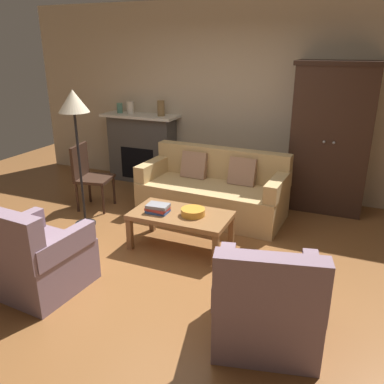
{
  "coord_description": "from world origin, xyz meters",
  "views": [
    {
      "loc": [
        1.74,
        -3.31,
        2.16
      ],
      "look_at": [
        0.03,
        0.71,
        0.55
      ],
      "focal_mm": 37.22,
      "sensor_mm": 36.0,
      "label": 1
    }
  ],
  "objects_px": {
    "armoire": "(331,138)",
    "floor_lamp": "(74,110)",
    "armchair_near_right": "(267,306)",
    "side_chair_wooden": "(88,173)",
    "fruit_bowl": "(193,212)",
    "couch": "(213,192)",
    "mantel_vase_cream": "(130,108)",
    "mantel_vase_jade": "(120,108)",
    "mantel_vase_bronze": "(161,108)",
    "armchair_near_left": "(36,259)",
    "fireplace": "(142,148)",
    "coffee_table": "(181,218)",
    "book_stack": "(158,208)"
  },
  "relations": [
    {
      "from": "coffee_table",
      "to": "side_chair_wooden",
      "type": "relative_size",
      "value": 1.22
    },
    {
      "from": "mantel_vase_jade",
      "to": "mantel_vase_cream",
      "type": "distance_m",
      "value": 0.2
    },
    {
      "from": "fruit_bowl",
      "to": "couch",
      "type": "bearing_deg",
      "value": 98.0
    },
    {
      "from": "armchair_near_left",
      "to": "floor_lamp",
      "type": "relative_size",
      "value": 0.52
    },
    {
      "from": "fireplace",
      "to": "mantel_vase_cream",
      "type": "relative_size",
      "value": 6.5
    },
    {
      "from": "mantel_vase_cream",
      "to": "floor_lamp",
      "type": "xyz_separation_m",
      "value": [
        0.38,
        -1.84,
        0.25
      ]
    },
    {
      "from": "armchair_near_right",
      "to": "fruit_bowl",
      "type": "bearing_deg",
      "value": 133.75
    },
    {
      "from": "mantel_vase_jade",
      "to": "mantel_vase_cream",
      "type": "relative_size",
      "value": 0.83
    },
    {
      "from": "fireplace",
      "to": "coffee_table",
      "type": "xyz_separation_m",
      "value": [
        1.59,
        -1.94,
        -0.2
      ]
    },
    {
      "from": "fireplace",
      "to": "coffee_table",
      "type": "relative_size",
      "value": 1.15
    },
    {
      "from": "book_stack",
      "to": "fireplace",
      "type": "bearing_deg",
      "value": 123.76
    },
    {
      "from": "armchair_near_right",
      "to": "side_chair_wooden",
      "type": "relative_size",
      "value": 1.03
    },
    {
      "from": "coffee_table",
      "to": "book_stack",
      "type": "distance_m",
      "value": 0.28
    },
    {
      "from": "mantel_vase_jade",
      "to": "floor_lamp",
      "type": "bearing_deg",
      "value": -72.43
    },
    {
      "from": "armoire",
      "to": "mantel_vase_jade",
      "type": "bearing_deg",
      "value": 178.97
    },
    {
      "from": "mantel_vase_bronze",
      "to": "fireplace",
      "type": "bearing_deg",
      "value": 177.3
    },
    {
      "from": "armchair_near_left",
      "to": "book_stack",
      "type": "bearing_deg",
      "value": 61.71
    },
    {
      "from": "fireplace",
      "to": "armchair_near_left",
      "type": "xyz_separation_m",
      "value": [
        0.7,
        -3.21,
        -0.25
      ]
    },
    {
      "from": "armchair_near_right",
      "to": "side_chair_wooden",
      "type": "distance_m",
      "value": 3.39
    },
    {
      "from": "couch",
      "to": "book_stack",
      "type": "bearing_deg",
      "value": -102.17
    },
    {
      "from": "armoire",
      "to": "mantel_vase_cream",
      "type": "distance_m",
      "value": 3.14
    },
    {
      "from": "side_chair_wooden",
      "to": "fireplace",
      "type": "bearing_deg",
      "value": 86.32
    },
    {
      "from": "mantel_vase_bronze",
      "to": "armchair_near_left",
      "type": "relative_size",
      "value": 0.27
    },
    {
      "from": "couch",
      "to": "armoire",
      "type": "bearing_deg",
      "value": 30.82
    },
    {
      "from": "coffee_table",
      "to": "floor_lamp",
      "type": "distance_m",
      "value": 1.77
    },
    {
      "from": "coffee_table",
      "to": "fruit_bowl",
      "type": "xyz_separation_m",
      "value": [
        0.15,
        0.0,
        0.09
      ]
    },
    {
      "from": "couch",
      "to": "mantel_vase_cream",
      "type": "height_order",
      "value": "mantel_vase_cream"
    },
    {
      "from": "fruit_bowl",
      "to": "side_chair_wooden",
      "type": "bearing_deg",
      "value": 162.06
    },
    {
      "from": "armoire",
      "to": "mantel_vase_bronze",
      "type": "height_order",
      "value": "armoire"
    },
    {
      "from": "armoire",
      "to": "side_chair_wooden",
      "type": "height_order",
      "value": "armoire"
    },
    {
      "from": "couch",
      "to": "fireplace",
      "type": "bearing_deg",
      "value": 150.81
    },
    {
      "from": "armoire",
      "to": "floor_lamp",
      "type": "height_order",
      "value": "armoire"
    },
    {
      "from": "armchair_near_right",
      "to": "mantel_vase_jade",
      "type": "bearing_deg",
      "value": 136.37
    },
    {
      "from": "side_chair_wooden",
      "to": "floor_lamp",
      "type": "xyz_separation_m",
      "value": [
        0.29,
        -0.51,
        0.95
      ]
    },
    {
      "from": "mantel_vase_bronze",
      "to": "coffee_table",
      "type": "bearing_deg",
      "value": -57.75
    },
    {
      "from": "floor_lamp",
      "to": "side_chair_wooden",
      "type": "bearing_deg",
      "value": 119.46
    },
    {
      "from": "fireplace",
      "to": "armchair_near_right",
      "type": "bearing_deg",
      "value": -47.41
    },
    {
      "from": "coffee_table",
      "to": "floor_lamp",
      "type": "height_order",
      "value": "floor_lamp"
    },
    {
      "from": "book_stack",
      "to": "mantel_vase_bronze",
      "type": "relative_size",
      "value": 1.06
    },
    {
      "from": "armchair_near_left",
      "to": "side_chair_wooden",
      "type": "bearing_deg",
      "value": 112.93
    },
    {
      "from": "mantel_vase_jade",
      "to": "mantel_vase_cream",
      "type": "height_order",
      "value": "mantel_vase_cream"
    },
    {
      "from": "armchair_near_left",
      "to": "side_chair_wooden",
      "type": "relative_size",
      "value": 0.98
    },
    {
      "from": "armoire",
      "to": "armchair_near_left",
      "type": "xyz_separation_m",
      "value": [
        -2.25,
        -3.14,
        -0.68
      ]
    },
    {
      "from": "armoire",
      "to": "couch",
      "type": "distance_m",
      "value": 1.72
    },
    {
      "from": "fireplace",
      "to": "mantel_vase_bronze",
      "type": "distance_m",
      "value": 0.77
    },
    {
      "from": "coffee_table",
      "to": "book_stack",
      "type": "height_order",
      "value": "book_stack"
    },
    {
      "from": "armchair_near_left",
      "to": "couch",
      "type": "bearing_deg",
      "value": 69.1
    },
    {
      "from": "mantel_vase_bronze",
      "to": "floor_lamp",
      "type": "xyz_separation_m",
      "value": [
        -0.18,
        -1.84,
        0.22
      ]
    },
    {
      "from": "armoire",
      "to": "coffee_table",
      "type": "bearing_deg",
      "value": -126.08
    },
    {
      "from": "fireplace",
      "to": "coffee_table",
      "type": "height_order",
      "value": "fireplace"
    }
  ]
}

